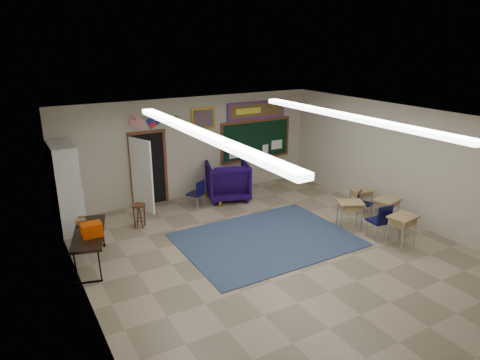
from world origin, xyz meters
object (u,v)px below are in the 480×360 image
student_desk_front_left (350,214)px  folding_table (91,246)px  wooden_stool (139,215)px  student_desk_front_right (361,200)px  wingback_armchair (228,181)px

student_desk_front_left → folding_table: bearing=-166.5°
folding_table → wooden_stool: (1.47, 1.33, -0.09)m
student_desk_front_left → student_desk_front_right: size_ratio=1.12×
student_desk_front_right → wooden_stool: size_ratio=1.11×
wingback_armchair → wooden_stool: bearing=31.9°
wingback_armchair → student_desk_front_right: wingback_armchair is taller
wingback_armchair → wooden_stool: size_ratio=2.02×
student_desk_front_right → wooden_stool: bearing=169.2°
wingback_armchair → student_desk_front_right: (2.61, -2.84, -0.18)m
folding_table → wooden_stool: size_ratio=3.10×
folding_table → student_desk_front_right: bearing=8.8°
wingback_armchair → folding_table: 4.85m
wingback_armchair → folding_table: wingback_armchair is taller
folding_table → wooden_stool: bearing=57.5°
wingback_armchair → folding_table: size_ratio=0.65×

